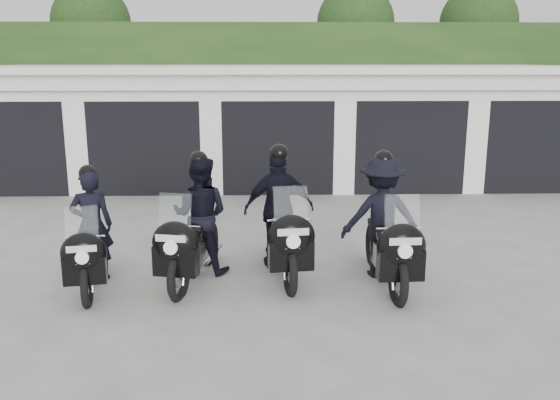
{
  "coord_description": "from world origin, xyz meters",
  "views": [
    {
      "loc": [
        -0.31,
        -8.24,
        3.12
      ],
      "look_at": [
        -0.08,
        0.47,
        1.05
      ],
      "focal_mm": 38.0,
      "sensor_mm": 36.0,
      "label": 1
    }
  ],
  "objects_px": {
    "police_bike_c": "(281,218)",
    "police_bike_d": "(384,225)",
    "police_bike_a": "(90,239)",
    "police_bike_b": "(197,224)"
  },
  "relations": [
    {
      "from": "police_bike_a",
      "to": "police_bike_d",
      "type": "height_order",
      "value": "police_bike_d"
    },
    {
      "from": "police_bike_b",
      "to": "police_bike_c",
      "type": "distance_m",
      "value": 1.25
    },
    {
      "from": "police_bike_a",
      "to": "police_bike_d",
      "type": "relative_size",
      "value": 0.9
    },
    {
      "from": "police_bike_d",
      "to": "police_bike_b",
      "type": "bearing_deg",
      "value": 173.46
    },
    {
      "from": "police_bike_a",
      "to": "police_bike_b",
      "type": "xyz_separation_m",
      "value": [
        1.44,
        0.36,
        0.11
      ]
    },
    {
      "from": "police_bike_c",
      "to": "police_bike_d",
      "type": "bearing_deg",
      "value": -21.67
    },
    {
      "from": "police_bike_b",
      "to": "police_bike_c",
      "type": "bearing_deg",
      "value": 20.27
    },
    {
      "from": "police_bike_a",
      "to": "police_bike_c",
      "type": "distance_m",
      "value": 2.73
    },
    {
      "from": "police_bike_a",
      "to": "police_bike_d",
      "type": "xyz_separation_m",
      "value": [
        4.14,
        0.16,
        0.13
      ]
    },
    {
      "from": "police_bike_a",
      "to": "police_bike_c",
      "type": "relative_size",
      "value": 0.88
    }
  ]
}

